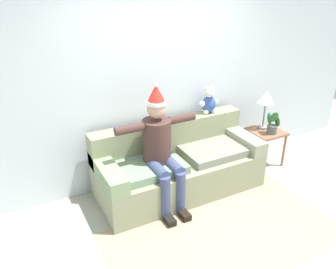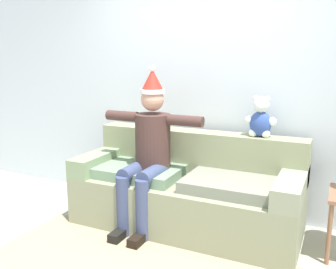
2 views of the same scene
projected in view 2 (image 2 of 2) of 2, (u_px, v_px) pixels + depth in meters
name	position (u px, v px, depth m)	size (l,w,h in m)	color
back_wall	(207.00, 83.00, 3.82)	(7.00, 0.10, 2.70)	silver
couch	(187.00, 190.00, 3.57)	(2.14, 0.87, 0.89)	gray
person_seated	(148.00, 147.00, 3.48)	(1.02, 0.77, 1.54)	#472E29
teddy_bear	(261.00, 119.00, 3.40)	(0.29, 0.17, 0.38)	#354F9C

